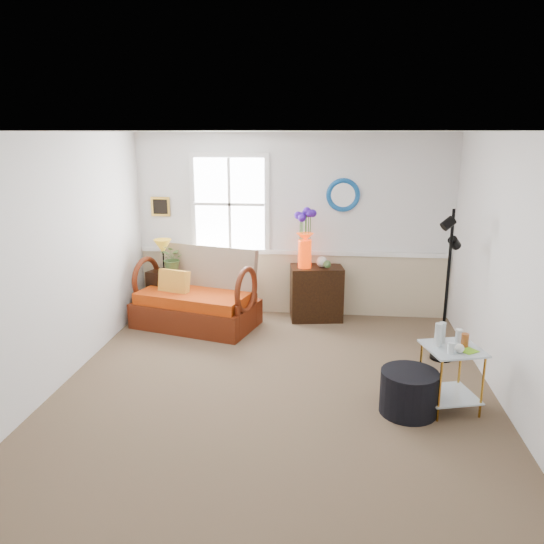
# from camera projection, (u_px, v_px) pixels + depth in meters

# --- Properties ---
(floor) EXTENTS (4.50, 5.00, 0.01)m
(floor) POSITION_uv_depth(u_px,v_px,m) (274.00, 391.00, 5.49)
(floor) COLOR brown
(floor) RESTS_ON ground
(ceiling) EXTENTS (4.50, 5.00, 0.01)m
(ceiling) POSITION_uv_depth(u_px,v_px,m) (274.00, 131.00, 4.82)
(ceiling) COLOR white
(ceiling) RESTS_ON walls
(walls) EXTENTS (4.51, 5.01, 2.60)m
(walls) POSITION_uv_depth(u_px,v_px,m) (274.00, 269.00, 5.16)
(walls) COLOR white
(walls) RESTS_ON floor
(wainscot) EXTENTS (4.46, 0.02, 0.90)m
(wainscot) POSITION_uv_depth(u_px,v_px,m) (292.00, 283.00, 7.76)
(wainscot) COLOR #C3AF8B
(wainscot) RESTS_ON walls
(chair_rail) EXTENTS (4.46, 0.04, 0.06)m
(chair_rail) POSITION_uv_depth(u_px,v_px,m) (292.00, 252.00, 7.63)
(chair_rail) COLOR white
(chair_rail) RESTS_ON walls
(window) EXTENTS (1.14, 0.06, 1.44)m
(window) POSITION_uv_depth(u_px,v_px,m) (230.00, 204.00, 7.55)
(window) COLOR white
(window) RESTS_ON walls
(picture) EXTENTS (0.28, 0.03, 0.28)m
(picture) POSITION_uv_depth(u_px,v_px,m) (161.00, 207.00, 7.68)
(picture) COLOR #B98B31
(picture) RESTS_ON walls
(mirror) EXTENTS (0.47, 0.07, 0.47)m
(mirror) POSITION_uv_depth(u_px,v_px,m) (343.00, 195.00, 7.35)
(mirror) COLOR #0F5FA3
(mirror) RESTS_ON walls
(loveseat) EXTENTS (1.79, 1.30, 1.05)m
(loveseat) POSITION_uv_depth(u_px,v_px,m) (195.00, 289.00, 7.22)
(loveseat) COLOR #4E1E0F
(loveseat) RESTS_ON floor
(throw_pillow) EXTENTS (0.45, 0.24, 0.44)m
(throw_pillow) POSITION_uv_depth(u_px,v_px,m) (174.00, 286.00, 7.21)
(throw_pillow) COLOR #D36311
(throw_pillow) RESTS_ON loveseat
(lamp_stand) EXTENTS (0.49, 0.49, 0.68)m
(lamp_stand) POSITION_uv_depth(u_px,v_px,m) (165.00, 293.00, 7.67)
(lamp_stand) COLOR black
(lamp_stand) RESTS_ON floor
(table_lamp) EXTENTS (0.29, 0.29, 0.46)m
(table_lamp) POSITION_uv_depth(u_px,v_px,m) (163.00, 255.00, 7.52)
(table_lamp) COLOR #B17F19
(table_lamp) RESTS_ON lamp_stand
(potted_plant) EXTENTS (0.50, 0.51, 0.30)m
(potted_plant) POSITION_uv_depth(u_px,v_px,m) (173.00, 261.00, 7.50)
(potted_plant) COLOR #486936
(potted_plant) RESTS_ON lamp_stand
(cabinet) EXTENTS (0.78, 0.56, 0.77)m
(cabinet) POSITION_uv_depth(u_px,v_px,m) (316.00, 293.00, 7.52)
(cabinet) COLOR black
(cabinet) RESTS_ON floor
(flower_vase) EXTENTS (0.29, 0.29, 0.81)m
(flower_vase) POSITION_uv_depth(u_px,v_px,m) (305.00, 239.00, 7.28)
(flower_vase) COLOR #F13204
(flower_vase) RESTS_ON cabinet
(side_table) EXTENTS (0.61, 0.61, 0.63)m
(side_table) POSITION_uv_depth(u_px,v_px,m) (450.00, 378.00, 5.06)
(side_table) COLOR #BF8425
(side_table) RESTS_ON floor
(tabletop_items) EXTENTS (0.52, 0.52, 0.23)m
(tabletop_items) POSITION_uv_depth(u_px,v_px,m) (454.00, 336.00, 4.97)
(tabletop_items) COLOR silver
(tabletop_items) RESTS_ON side_table
(floor_lamp) EXTENTS (0.33, 0.33, 1.78)m
(floor_lamp) POSITION_uv_depth(u_px,v_px,m) (447.00, 286.00, 6.04)
(floor_lamp) COLOR black
(floor_lamp) RESTS_ON floor
(ottoman) EXTENTS (0.59, 0.59, 0.42)m
(ottoman) POSITION_uv_depth(u_px,v_px,m) (409.00, 392.00, 5.02)
(ottoman) COLOR black
(ottoman) RESTS_ON floor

